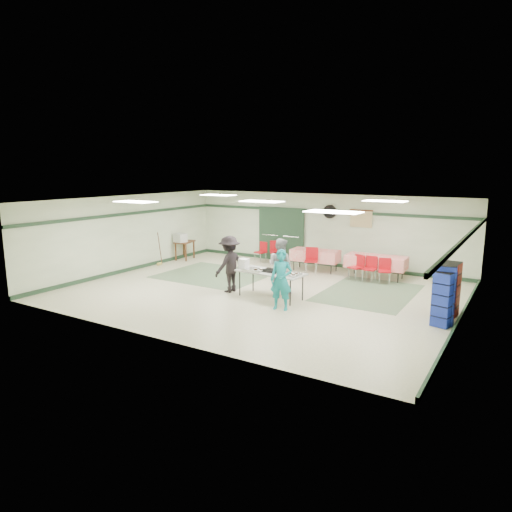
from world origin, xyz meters
The scene contains 42 objects.
floor centered at (0.00, 0.00, 0.00)m, with size 11.00×11.00×0.00m, color beige.
ceiling centered at (0.00, 0.00, 2.70)m, with size 11.00×11.00×0.00m, color silver.
wall_back centered at (0.00, 4.50, 1.35)m, with size 11.00×11.00×0.00m, color silver.
wall_front centered at (0.00, -4.50, 1.35)m, with size 11.00×11.00×0.00m, color silver.
wall_left centered at (-5.50, 0.00, 1.35)m, with size 9.00×9.00×0.00m, color silver.
wall_right centered at (5.50, 0.00, 1.35)m, with size 9.00×9.00×0.00m, color silver.
trim_back centered at (0.00, 4.47, 2.05)m, with size 11.00×0.06×0.10m, color #1F3A26.
baseboard_back centered at (0.00, 4.47, 0.06)m, with size 11.00×0.06×0.12m, color #1F3A26.
trim_left centered at (-5.47, 0.00, 2.05)m, with size 9.00×0.06×0.10m, color #1F3A26.
baseboard_left centered at (-5.47, 0.00, 0.06)m, with size 9.00×0.06×0.12m, color #1F3A26.
trim_right centered at (5.47, 0.00, 2.05)m, with size 9.00×0.06×0.10m, color #1F3A26.
baseboard_right centered at (5.47, 0.00, 0.06)m, with size 9.00×0.06×0.12m, color #1F3A26.
green_patch_a centered at (-2.50, 1.00, 0.00)m, with size 3.50×3.00×0.01m, color #5D7757.
green_patch_b centered at (2.80, 1.50, 0.00)m, with size 2.50×3.50×0.01m, color #5D7757.
double_door_left centered at (-2.20, 4.44, 1.05)m, with size 0.90×0.06×2.10m, color gray.
double_door_right centered at (-1.25, 4.44, 1.05)m, with size 0.90×0.06×2.10m, color gray.
door_frame centered at (-1.73, 4.42, 1.05)m, with size 2.00×0.03×2.15m, color #1F3A26.
wall_fan centered at (0.30, 4.44, 2.05)m, with size 0.50×0.50×0.10m, color black.
scroll_banner centered at (1.50, 4.44, 1.85)m, with size 0.80×0.02×0.60m, color tan.
serving_table centered at (0.58, -0.47, 0.72)m, with size 2.05×0.98×0.76m.
sheet_tray_right centered at (1.20, -0.56, 0.77)m, with size 0.59×0.45×0.02m, color silver.
sheet_tray_mid centered at (0.54, -0.40, 0.77)m, with size 0.56×0.42×0.02m, color silver.
sheet_tray_left centered at (0.11, -0.59, 0.77)m, with size 0.60×0.45×0.02m, color silver.
baking_pan centered at (0.64, -0.50, 0.80)m, with size 0.47×0.29×0.08m, color black.
foam_box_stack centered at (-0.32, -0.47, 0.90)m, with size 0.25×0.23×0.28m, color white.
volunteer_teal centered at (1.35, -1.28, 0.79)m, with size 0.58×0.38×1.59m, color #137B84.
volunteer_grey centered at (0.57, 0.11, 0.82)m, with size 0.79×0.62×1.63m, color gray.
volunteer_dark centered at (-0.80, -0.52, 0.84)m, with size 1.08×0.62×1.68m, color black.
dining_table_a centered at (2.40, 3.42, 0.57)m, with size 1.99×0.95×0.77m.
dining_table_b centered at (0.20, 3.42, 0.57)m, with size 1.73×0.85×0.77m.
chair_a centered at (2.40, 2.85, 0.51)m, with size 0.41×0.41×0.84m.
chair_b centered at (1.97, 2.85, 0.51)m, with size 0.52×0.52×0.84m.
chair_c centered at (2.87, 2.85, 0.50)m, with size 0.47×0.47×0.82m.
chair_d centered at (0.32, 2.86, 0.57)m, with size 0.55×0.55×0.94m.
chair_loose_a centered at (-1.69, 3.89, 0.53)m, with size 0.55×0.55×0.87m.
chair_loose_b centered at (-2.18, 3.70, 0.49)m, with size 0.45×0.45×0.81m.
crate_stack_blue_a centered at (5.15, -0.26, 0.71)m, with size 0.44×0.44×1.43m, color #1A36A1.
crate_stack_red centered at (5.15, 0.44, 0.68)m, with size 0.42×0.42×1.36m, color maroon.
crate_stack_blue_b centered at (5.15, -0.47, 0.65)m, with size 0.40×0.40×1.30m, color #1A36A1.
printer_table centered at (-5.15, 2.61, 0.64)m, with size 0.74×0.97×0.74m.
office_printer centered at (-5.15, 2.36, 0.92)m, with size 0.44×0.38×0.35m, color #B9B8B3.
broom centered at (-5.23, 1.26, 0.65)m, with size 0.03×0.03×1.25m, color brown.
Camera 1 is at (6.73, -11.37, 3.60)m, focal length 32.00 mm.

